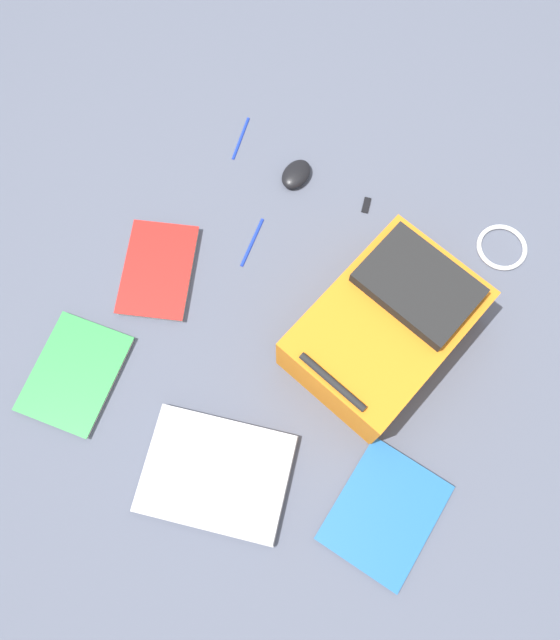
# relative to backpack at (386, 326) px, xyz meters

# --- Properties ---
(ground_plane) EXTENTS (3.46, 3.46, 0.00)m
(ground_plane) POSITION_rel_backpack_xyz_m (0.22, 0.11, -0.09)
(ground_plane) COLOR #4C5160
(backpack) EXTENTS (0.42, 0.50, 0.20)m
(backpack) POSITION_rel_backpack_xyz_m (0.00, 0.00, 0.00)
(backpack) COLOR orange
(backpack) RESTS_ON ground_plane
(laptop) EXTENTS (0.37, 0.30, 0.03)m
(laptop) POSITION_rel_backpack_xyz_m (0.23, 0.46, -0.07)
(laptop) COLOR #929296
(laptop) RESTS_ON ground_plane
(book_red) EXTENTS (0.21, 0.27, 0.02)m
(book_red) POSITION_rel_backpack_xyz_m (0.64, 0.39, -0.08)
(book_red) COLOR silver
(book_red) RESTS_ON ground_plane
(book_manual) EXTENTS (0.25, 0.30, 0.02)m
(book_manual) POSITION_rel_backpack_xyz_m (-0.15, 0.39, -0.08)
(book_manual) COLOR silver
(book_manual) RESTS_ON ground_plane
(book_comic) EXTENTS (0.24, 0.30, 0.02)m
(book_comic) POSITION_rel_backpack_xyz_m (0.58, 0.06, -0.08)
(book_comic) COLOR silver
(book_comic) RESTS_ON ground_plane
(computer_mouse) EXTENTS (0.08, 0.11, 0.03)m
(computer_mouse) POSITION_rel_backpack_xyz_m (0.37, -0.33, -0.07)
(computer_mouse) COLOR black
(computer_mouse) RESTS_ON ground_plane
(cable_coil) EXTENTS (0.13, 0.13, 0.01)m
(cable_coil) POSITION_rel_backpack_xyz_m (-0.20, -0.35, -0.08)
(cable_coil) COLOR silver
(cable_coil) RESTS_ON ground_plane
(pen_black) EXTENTS (0.03, 0.14, 0.01)m
(pen_black) POSITION_rel_backpack_xyz_m (0.56, -0.38, -0.08)
(pen_black) COLOR #1933B2
(pen_black) RESTS_ON ground_plane
(pen_blue) EXTENTS (0.01, 0.15, 0.01)m
(pen_blue) POSITION_rel_backpack_xyz_m (0.40, -0.11, -0.08)
(pen_blue) COLOR #1933B2
(pen_blue) RESTS_ON ground_plane
(usb_stick) EXTENTS (0.03, 0.05, 0.01)m
(usb_stick) POSITION_rel_backpack_xyz_m (0.17, -0.33, -0.08)
(usb_stick) COLOR black
(usb_stick) RESTS_ON ground_plane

